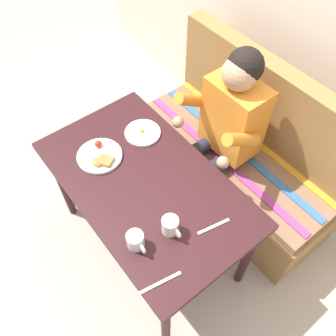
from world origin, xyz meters
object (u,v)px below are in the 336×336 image
(table, at_px, (146,190))
(coffee_mug_second, at_px, (170,226))
(person, at_px, (224,125))
(knife, at_px, (160,283))
(coffee_mug, at_px, (136,240))
(couch, at_px, (239,158))
(fork, at_px, (214,226))
(plate_eggs, at_px, (143,133))
(plate_breakfast, at_px, (100,156))

(table, relative_size, coffee_mug_second, 10.17)
(person, bearing_deg, coffee_mug_second, -63.38)
(table, distance_m, knife, 0.54)
(table, distance_m, coffee_mug, 0.38)
(couch, bearing_deg, coffee_mug_second, -70.24)
(fork, bearing_deg, plate_eggs, -174.80)
(table, xyz_separation_m, plate_eggs, (-0.28, 0.18, 0.09))
(plate_eggs, bearing_deg, fork, -6.89)
(knife, bearing_deg, couch, 125.63)
(person, bearing_deg, knife, -59.60)
(couch, bearing_deg, coffee_mug, -75.42)
(knife, bearing_deg, plate_eggs, 160.23)
(plate_breakfast, relative_size, coffee_mug, 2.07)
(table, bearing_deg, fork, 13.70)
(table, bearing_deg, plate_eggs, 146.41)
(plate_breakfast, bearing_deg, table, 19.55)
(plate_breakfast, height_order, knife, plate_breakfast)
(coffee_mug, relative_size, coffee_mug_second, 1.00)
(plate_eggs, relative_size, fork, 1.20)
(table, relative_size, plate_breakfast, 4.91)
(person, bearing_deg, plate_breakfast, -109.70)
(fork, bearing_deg, coffee_mug, -101.73)
(plate_eggs, height_order, coffee_mug, coffee_mug)
(couch, xyz_separation_m, fork, (0.41, -0.66, 0.40))
(couch, height_order, plate_breakfast, couch)
(knife, bearing_deg, plate_breakfast, 178.78)
(person, height_order, fork, person)
(person, xyz_separation_m, plate_eggs, (-0.24, -0.41, -0.00))
(couch, relative_size, person, 1.19)
(couch, height_order, person, person)
(coffee_mug, bearing_deg, fork, 66.19)
(coffee_mug, distance_m, fork, 0.37)
(coffee_mug, xyz_separation_m, knife, (0.21, -0.02, -0.04))
(person, relative_size, knife, 6.06)
(person, bearing_deg, couch, 79.90)
(knife, bearing_deg, coffee_mug_second, 142.64)
(plate_eggs, bearing_deg, table, -33.59)
(plate_eggs, distance_m, coffee_mug_second, 0.63)
(fork, bearing_deg, knife, -68.97)
(plate_eggs, bearing_deg, knife, -30.86)
(table, relative_size, coffee_mug, 10.17)
(plate_breakfast, xyz_separation_m, fork, (0.69, 0.20, -0.01))
(table, xyz_separation_m, coffee_mug_second, (0.30, -0.07, 0.13))
(table, height_order, plate_breakfast, plate_breakfast)
(knife, bearing_deg, table, 161.92)
(fork, bearing_deg, coffee_mug_second, -110.62)
(coffee_mug_second, bearing_deg, plate_eggs, 156.10)
(table, bearing_deg, plate_breakfast, -160.45)
(person, distance_m, fork, 0.66)
(person, relative_size, coffee_mug_second, 10.27)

